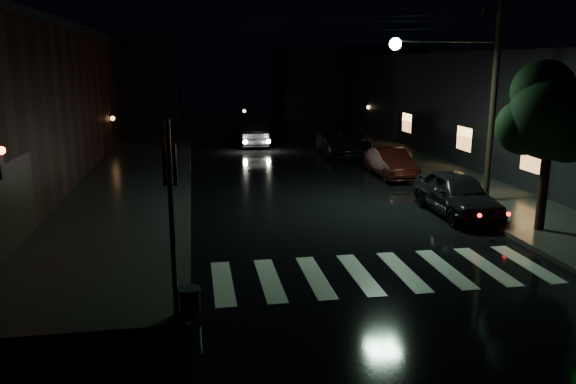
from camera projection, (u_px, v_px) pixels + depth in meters
name	position (u px, v px, depth m)	size (l,w,h in m)	color
ground	(272.00, 287.00, 13.93)	(120.00, 120.00, 0.00)	black
sidewalk_left	(127.00, 179.00, 26.55)	(6.00, 44.00, 0.15)	#282826
sidewalk_right	(426.00, 169.00, 28.98)	(4.00, 44.00, 0.15)	#282826
building_right	(513.00, 105.00, 33.31)	(10.00, 40.00, 6.00)	black
building_far_left	(106.00, 78.00, 54.63)	(14.00, 10.00, 8.00)	black
building_far_right	(344.00, 81.00, 58.64)	(14.00, 10.00, 7.00)	black
crosswalk	(381.00, 273.00, 14.89)	(9.00, 3.00, 0.01)	beige
signal_pole_corner	(181.00, 252.00, 11.83)	(0.68, 0.61, 4.20)	slate
street_tree	(549.00, 118.00, 17.60)	(3.10, 2.90, 5.40)	black
utility_pole	(478.00, 86.00, 21.05)	(4.92, 0.44, 8.00)	black
parked_car_a	(457.00, 194.00, 20.42)	(1.86, 4.62, 1.57)	black
parked_car_b	(391.00, 163.00, 27.14)	(1.46, 4.19, 1.38)	black
parked_car_c	(350.00, 142.00, 34.05)	(2.00, 4.92, 1.43)	black
parked_car_d	(344.00, 142.00, 33.76)	(2.57, 5.58, 1.55)	black
oncoming_car	(253.00, 134.00, 37.46)	(1.69, 4.84, 1.60)	black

